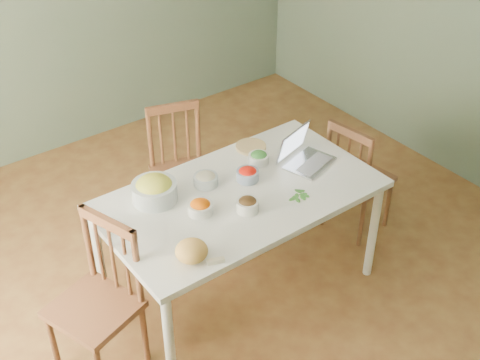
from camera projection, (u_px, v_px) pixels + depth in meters
floor at (226, 292)px, 4.47m from camera, size 5.00×5.00×0.00m
wall_back at (51, 5)px, 5.32m from camera, size 5.00×0.00×2.70m
dining_table at (240, 242)px, 4.27m from camera, size 1.78×1.00×0.83m
chair_far at (183, 173)px, 4.80m from camera, size 0.54×0.53×0.99m
chair_left at (93, 306)px, 3.66m from camera, size 0.56×0.57×1.04m
chair_right at (359, 175)px, 4.81m from camera, size 0.46×0.48×0.96m
bread_boule at (192, 251)px, 3.49m from camera, size 0.21×0.21×0.12m
butter_stick at (216, 261)px, 3.49m from camera, size 0.10×0.06×0.03m
bowl_squash at (154, 189)px, 3.92m from camera, size 0.37×0.37×0.16m
bowl_carrot at (200, 207)px, 3.84m from camera, size 0.19×0.19×0.09m
bowl_onion at (206, 179)px, 4.08m from camera, size 0.21×0.21×0.09m
bowl_mushroom at (248, 205)px, 3.86m from camera, size 0.18×0.18×0.09m
bowl_redpep at (248, 174)px, 4.12m from camera, size 0.18×0.18×0.09m
bowl_broccoli at (259, 157)px, 4.29m from camera, size 0.18×0.18×0.09m
flatbread at (251, 147)px, 4.46m from camera, size 0.28×0.28×0.02m
basil_bunch at (297, 196)px, 3.99m from camera, size 0.17×0.17×0.02m
laptop at (311, 150)px, 4.23m from camera, size 0.40×0.36×0.23m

